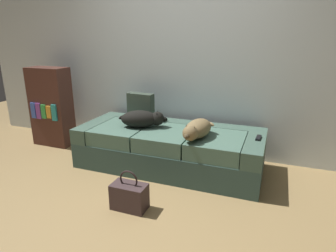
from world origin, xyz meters
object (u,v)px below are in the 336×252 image
at_px(bookshelf, 51,107).
at_px(dog_dark, 143,119).
at_px(dog_tan, 197,129).
at_px(tv_remote, 258,138).
at_px(throw_pillow, 141,107).
at_px(couch, 170,148).
at_px(handbag, 129,196).

bearing_deg(bookshelf, dog_dark, -6.51).
xyz_separation_m(dog_tan, bookshelf, (-2.21, 0.31, -0.02)).
distance_m(tv_remote, bookshelf, 2.82).
relative_size(dog_tan, bookshelf, 0.52).
relative_size(dog_dark, throw_pillow, 1.67).
height_order(couch, bookshelf, bookshelf).
xyz_separation_m(couch, dog_tan, (0.38, -0.19, 0.34)).
xyz_separation_m(tv_remote, bookshelf, (-2.82, 0.11, 0.06)).
height_order(throw_pillow, handbag, throw_pillow).
distance_m(dog_tan, tv_remote, 0.65).
distance_m(dog_tan, bookshelf, 2.23).
xyz_separation_m(dog_tan, throw_pillow, (-0.86, 0.43, 0.07)).
bearing_deg(dog_dark, dog_tan, -11.49).
relative_size(couch, bookshelf, 1.94).
relative_size(couch, dog_dark, 3.76).
height_order(dog_tan, handbag, dog_tan).
bearing_deg(handbag, throw_pillow, 110.90).
xyz_separation_m(handbag, bookshelf, (-1.81, 1.09, 0.42)).
bearing_deg(dog_dark, bookshelf, 173.49).
bearing_deg(tv_remote, throw_pillow, 175.36).
distance_m(couch, dog_tan, 0.54).
bearing_deg(throw_pillow, tv_remote, -8.64).
xyz_separation_m(couch, throw_pillow, (-0.49, 0.24, 0.41)).
bearing_deg(dog_tan, couch, 153.61).
bearing_deg(dog_dark, handbag, -72.15).
bearing_deg(couch, throw_pillow, 153.36).
bearing_deg(dog_dark, couch, 8.05).
bearing_deg(bookshelf, handbag, -31.11).
relative_size(handbag, bookshelf, 0.34).
height_order(throw_pillow, bookshelf, bookshelf).
xyz_separation_m(couch, bookshelf, (-1.83, 0.13, 0.31)).
bearing_deg(throw_pillow, dog_tan, -26.53).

